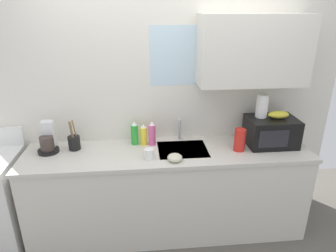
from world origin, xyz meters
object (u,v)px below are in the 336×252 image
at_px(dish_soap_bottle_pink, 152,134).
at_px(cereal_canister, 240,140).
at_px(microwave, 271,131).
at_px(coffee_maker, 48,141).
at_px(mug_white, 149,154).
at_px(dish_soap_bottle_green, 135,134).
at_px(dish_soap_bottle_yellow, 144,135).
at_px(banana_bunch, 278,115).
at_px(small_bowl, 175,158).
at_px(utensil_crock, 74,142).
at_px(paper_towel_roll, 262,106).

relative_size(dish_soap_bottle_pink, cereal_canister, 1.13).
distance_m(microwave, dish_soap_bottle_pink, 1.15).
height_order(coffee_maker, mug_white, coffee_maker).
height_order(dish_soap_bottle_pink, dish_soap_bottle_green, dish_soap_bottle_pink).
distance_m(dish_soap_bottle_green, mug_white, 0.35).
distance_m(dish_soap_bottle_yellow, cereal_canister, 0.91).
xyz_separation_m(banana_bunch, small_bowl, (-1.01, -0.25, -0.27)).
bearing_deg(cereal_canister, utensil_crock, 173.69).
bearing_deg(microwave, mug_white, -170.94).
relative_size(dish_soap_bottle_yellow, cereal_canister, 1.00).
xyz_separation_m(coffee_maker, small_bowl, (1.14, -0.31, -0.07)).
xyz_separation_m(dish_soap_bottle_green, small_bowl, (0.35, -0.38, -0.08)).
height_order(cereal_canister, utensil_crock, utensil_crock).
relative_size(paper_towel_roll, utensil_crock, 0.75).
distance_m(dish_soap_bottle_yellow, small_bowl, 0.45).
bearing_deg(cereal_canister, coffee_maker, 174.87).
distance_m(microwave, banana_bunch, 0.18).
xyz_separation_m(dish_soap_bottle_yellow, dish_soap_bottle_green, (-0.09, 0.02, 0.01)).
bearing_deg(cereal_canister, dish_soap_bottle_yellow, 166.53).
xyz_separation_m(coffee_maker, cereal_canister, (1.76, -0.16, 0.00)).
distance_m(utensil_crock, small_bowl, 0.97).
bearing_deg(mug_white, cereal_canister, 6.10).
relative_size(banana_bunch, utensil_crock, 0.68).
distance_m(dish_soap_bottle_pink, small_bowl, 0.40).
xyz_separation_m(dish_soap_bottle_green, mug_white, (0.13, -0.32, -0.06)).
height_order(microwave, mug_white, microwave).
xyz_separation_m(banana_bunch, paper_towel_roll, (-0.15, 0.05, 0.08)).
bearing_deg(mug_white, small_bowl, -15.26).
bearing_deg(utensil_crock, microwave, -2.18).
distance_m(microwave, paper_towel_roll, 0.27).
bearing_deg(dish_soap_bottle_yellow, banana_bunch, -5.01).
bearing_deg(dish_soap_bottle_green, banana_bunch, -5.49).
relative_size(banana_bunch, dish_soap_bottle_pink, 0.83).
relative_size(paper_towel_roll, small_bowl, 1.69).
distance_m(microwave, mug_white, 1.20).
distance_m(banana_bunch, utensil_crock, 1.94).
xyz_separation_m(dish_soap_bottle_green, cereal_canister, (0.97, -0.23, -0.00)).
bearing_deg(utensil_crock, dish_soap_bottle_yellow, 3.69).
xyz_separation_m(microwave, banana_bunch, (0.05, 0.00, 0.17)).
bearing_deg(paper_towel_roll, cereal_canister, -147.99).
xyz_separation_m(coffee_maker, dish_soap_bottle_yellow, (0.88, 0.05, -0.01)).
bearing_deg(coffee_maker, dish_soap_bottle_pink, 2.46).
relative_size(coffee_maker, mug_white, 2.95).
bearing_deg(small_bowl, utensil_crock, 160.69).
bearing_deg(microwave, dish_soap_bottle_pink, 174.93).
bearing_deg(dish_soap_bottle_pink, banana_bunch, -4.78).
height_order(cereal_canister, mug_white, cereal_canister).
distance_m(coffee_maker, dish_soap_bottle_green, 0.80).
bearing_deg(dish_soap_bottle_green, paper_towel_roll, -3.81).
bearing_deg(dish_soap_bottle_green, mug_white, -68.19).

